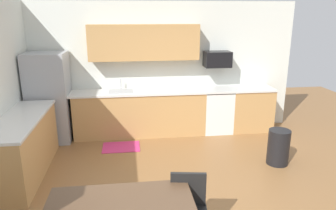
{
  "coord_description": "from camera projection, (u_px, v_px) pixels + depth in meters",
  "views": [
    {
      "loc": [
        -0.64,
        -4.0,
        2.47
      ],
      "look_at": [
        0.0,
        1.0,
        1.0
      ],
      "focal_mm": 33.92,
      "sensor_mm": 36.0,
      "label": 1
    }
  ],
  "objects": [
    {
      "name": "upper_cabinets_back",
      "position": [
        144.0,
        42.0,
        6.32
      ],
      "size": [
        2.2,
        0.34,
        0.7
      ],
      "primitive_type": "cube",
      "color": "tan"
    },
    {
      "name": "cabinet_run_back_right",
      "position": [
        250.0,
        109.0,
        6.88
      ],
      "size": [
        0.89,
        0.6,
        0.9
      ],
      "primitive_type": "cube",
      "color": "tan",
      "rests_on": "ground"
    },
    {
      "name": "cabinet_run_left",
      "position": [
        23.0,
        148.0,
        4.93
      ],
      "size": [
        0.6,
        2.0,
        0.9
      ],
      "primitive_type": "cube",
      "color": "tan",
      "rests_on": "ground"
    },
    {
      "name": "trash_bin",
      "position": [
        278.0,
        147.0,
        5.32
      ],
      "size": [
        0.36,
        0.36,
        0.6
      ],
      "primitive_type": "cylinder",
      "color": "black",
      "rests_on": "ground"
    },
    {
      "name": "sink_faucet",
      "position": [
        121.0,
        85.0,
        6.55
      ],
      "size": [
        0.02,
        0.02,
        0.24
      ],
      "primitive_type": "cylinder",
      "color": "#B2B5BA",
      "rests_on": "countertop_back"
    },
    {
      "name": "sink_basin",
      "position": [
        121.0,
        94.0,
        6.42
      ],
      "size": [
        0.48,
        0.4,
        0.14
      ],
      "primitive_type": "cube",
      "color": "#A5A8AD",
      "rests_on": "countertop_back"
    },
    {
      "name": "wall_back",
      "position": [
        158.0,
        68.0,
        6.72
      ],
      "size": [
        5.8,
        0.1,
        2.7
      ],
      "primitive_type": "cube",
      "color": "silver",
      "rests_on": "ground"
    },
    {
      "name": "cabinet_run_back",
      "position": [
        140.0,
        114.0,
        6.59
      ],
      "size": [
        2.66,
        0.6,
        0.9
      ],
      "primitive_type": "cube",
      "color": "tan",
      "rests_on": "ground"
    },
    {
      "name": "refrigerator",
      "position": [
        49.0,
        98.0,
        6.18
      ],
      "size": [
        0.76,
        0.7,
        1.75
      ],
      "primitive_type": "cube",
      "color": "#9EA0A5",
      "rests_on": "ground"
    },
    {
      "name": "microwave",
      "position": [
        217.0,
        59.0,
        6.58
      ],
      "size": [
        0.54,
        0.36,
        0.32
      ],
      "primitive_type": "cube",
      "color": "black"
    },
    {
      "name": "countertop_back",
      "position": [
        160.0,
        91.0,
        6.51
      ],
      "size": [
        4.8,
        0.64,
        0.04
      ],
      "primitive_type": "cube",
      "color": "silver",
      "rests_on": "cabinet_run_back"
    },
    {
      "name": "oven_range",
      "position": [
        216.0,
        111.0,
        6.79
      ],
      "size": [
        0.6,
        0.6,
        0.91
      ],
      "color": "white",
      "rests_on": "ground"
    },
    {
      "name": "floor_mat",
      "position": [
        121.0,
        147.0,
        6.05
      ],
      "size": [
        0.7,
        0.5,
        0.01
      ],
      "primitive_type": "cube",
      "color": "#CC3372",
      "rests_on": "ground"
    },
    {
      "name": "chair_near_table",
      "position": [
        188.0,
        208.0,
        3.32
      ],
      "size": [
        0.46,
        0.46,
        0.85
      ],
      "color": "black",
      "rests_on": "ground"
    },
    {
      "name": "countertop_left",
      "position": [
        19.0,
        119.0,
        4.8
      ],
      "size": [
        0.64,
        2.0,
        0.04
      ],
      "primitive_type": "cube",
      "color": "silver",
      "rests_on": "cabinet_run_left"
    },
    {
      "name": "ground_plane",
      "position": [
        177.0,
        191.0,
        4.58
      ],
      "size": [
        12.0,
        12.0,
        0.0
      ],
      "primitive_type": "plane",
      "color": "olive"
    }
  ]
}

